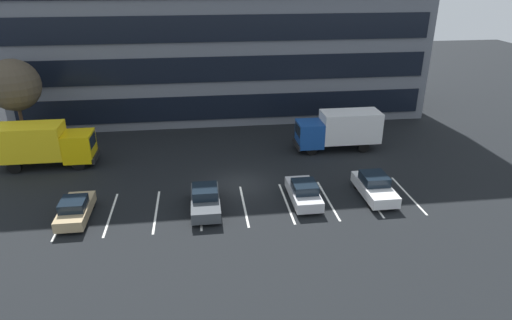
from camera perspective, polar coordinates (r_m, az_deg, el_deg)
ground_plane at (r=31.74m, az=-2.12°, el=-3.11°), size 120.00×120.00×0.00m
office_building at (r=46.38m, az=-4.57°, el=19.28°), size 39.55×11.28×21.60m
lot_markings at (r=29.02m, az=-1.53°, el=-5.83°), size 22.54×5.40×0.01m
box_truck_yellow_all at (r=37.45m, az=-25.69°, el=1.93°), size 7.31×2.42×3.39m
box_truck_blue at (r=37.74m, az=10.65°, el=3.97°), size 7.01×2.32×3.25m
sedan_silver at (r=29.29m, az=6.13°, el=-4.14°), size 1.72×4.10×1.47m
sedan_tan at (r=29.37m, az=-22.13°, el=-5.88°), size 1.66×3.96×1.42m
sedan_white at (r=30.79m, az=14.92°, el=-3.31°), size 1.82×4.35×1.56m
sedan_charcoal at (r=28.36m, az=-6.51°, el=-5.09°), size 1.78×4.26×1.52m
bare_tree at (r=40.40m, az=-28.58°, el=8.40°), size 4.09×4.09×7.67m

